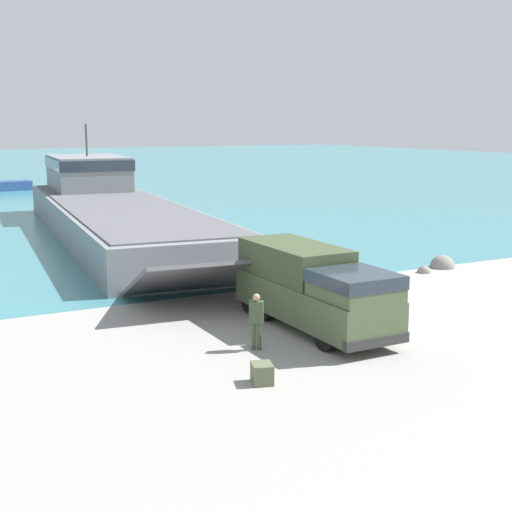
% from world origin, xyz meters
% --- Properties ---
extents(ground_plane, '(240.00, 240.00, 0.00)m').
position_xyz_m(ground_plane, '(0.00, 0.00, 0.00)').
color(ground_plane, gray).
extents(landing_craft, '(10.62, 37.26, 7.03)m').
position_xyz_m(landing_craft, '(-1.68, 24.26, 1.64)').
color(landing_craft, gray).
rests_on(landing_craft, ground_plane).
extents(military_truck, '(2.38, 7.48, 2.82)m').
position_xyz_m(military_truck, '(-2.07, -1.34, 1.49)').
color(military_truck, '#475638').
rests_on(military_truck, ground_plane).
extents(soldier_on_ramp, '(0.50, 0.45, 1.83)m').
position_xyz_m(soldier_on_ramp, '(-4.97, -2.54, 1.07)').
color(soldier_on_ramp, '#3D4C33').
rests_on(soldier_on_ramp, ground_plane).
extents(cargo_crate, '(0.74, 0.81, 0.56)m').
position_xyz_m(cargo_crate, '(-6.23, -5.24, 0.28)').
color(cargo_crate, '#566042').
rests_on(cargo_crate, ground_plane).
extents(shoreline_rock_a, '(0.69, 0.69, 0.69)m').
position_xyz_m(shoreline_rock_a, '(4.82, 4.58, 0.00)').
color(shoreline_rock_a, gray).
rests_on(shoreline_rock_a, ground_plane).
extents(shoreline_rock_b, '(0.68, 0.68, 0.68)m').
position_xyz_m(shoreline_rock_b, '(7.78, 4.14, 0.00)').
color(shoreline_rock_b, gray).
rests_on(shoreline_rock_b, ground_plane).
extents(shoreline_rock_c, '(1.25, 1.25, 1.25)m').
position_xyz_m(shoreline_rock_c, '(9.42, 4.67, 0.00)').
color(shoreline_rock_c, gray).
rests_on(shoreline_rock_c, ground_plane).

